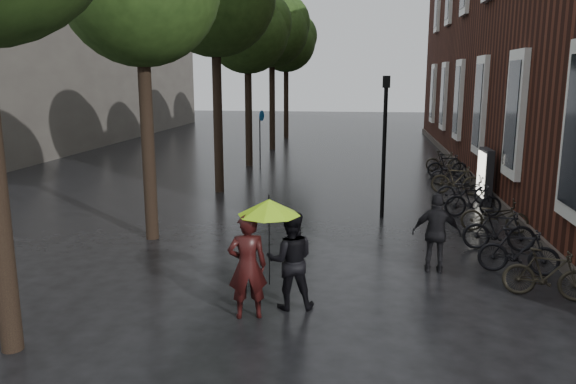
% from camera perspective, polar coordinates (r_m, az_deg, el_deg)
% --- Properties ---
extents(bg_building, '(16.00, 30.00, 14.00)m').
position_cam_1_polar(bg_building, '(41.44, -27.24, 14.51)').
color(bg_building, '#47423D').
rests_on(bg_building, ground).
extents(street_trees, '(4.33, 34.03, 8.91)m').
position_cam_1_polar(street_trees, '(22.84, -5.67, 17.35)').
color(street_trees, black).
rests_on(street_trees, ground).
extents(person_burgundy, '(0.76, 0.61, 1.83)m').
position_cam_1_polar(person_burgundy, '(9.58, -4.15, -7.53)').
color(person_burgundy, black).
rests_on(person_burgundy, ground).
extents(person_black, '(0.96, 0.81, 1.77)m').
position_cam_1_polar(person_black, '(9.96, 0.25, -6.93)').
color(person_black, black).
rests_on(person_black, ground).
extents(lime_umbrella, '(1.08, 1.08, 1.59)m').
position_cam_1_polar(lime_umbrella, '(9.42, -1.95, -1.55)').
color(lime_umbrella, black).
rests_on(lime_umbrella, ground).
extents(pedestrian_walking, '(1.02, 0.50, 1.69)m').
position_cam_1_polar(pedestrian_walking, '(12.16, 14.84, -4.06)').
color(pedestrian_walking, black).
rests_on(pedestrian_walking, ground).
extents(parked_bicycles, '(2.03, 14.91, 1.04)m').
position_cam_1_polar(parked_bicycles, '(18.10, 18.17, -0.34)').
color(parked_bicycles, black).
rests_on(parked_bicycles, ground).
extents(ad_lightbox, '(0.27, 1.17, 1.76)m').
position_cam_1_polar(ad_lightbox, '(19.44, 19.37, 1.61)').
color(ad_lightbox, black).
rests_on(ad_lightbox, ground).
extents(lamp_post, '(0.21, 0.21, 4.08)m').
position_cam_1_polar(lamp_post, '(16.33, 9.79, 5.94)').
color(lamp_post, black).
rests_on(lamp_post, ground).
extents(cycle_sign, '(0.14, 0.47, 2.57)m').
position_cam_1_polar(cycle_sign, '(25.28, -2.78, 6.31)').
color(cycle_sign, '#262628').
rests_on(cycle_sign, ground).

